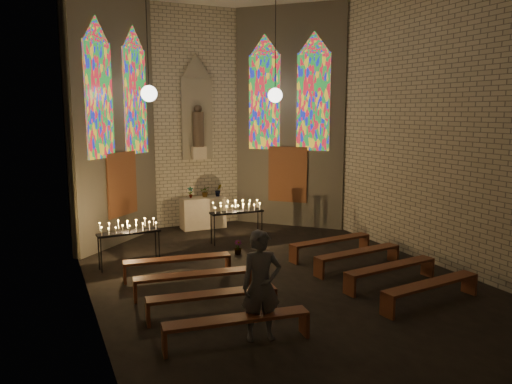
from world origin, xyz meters
The scene contains 18 objects.
floor centered at (0.00, 0.00, 0.00)m, with size 12.00×12.00×0.00m, color black.
room centered at (0.00, 3.37, 3.72)m, with size 8.22×12.43×7.00m.
altar centered at (0.00, 5.45, 0.50)m, with size 1.40×0.60×1.00m, color beige.
flower_vase_left centered at (-0.38, 5.52, 1.18)m, with size 0.19×0.13×0.36m, color #4C723F.
flower_vase_center centered at (0.11, 5.49, 1.17)m, with size 0.31×0.27×0.34m, color #4C723F.
flower_vase_right centered at (0.53, 5.43, 1.20)m, with size 0.22×0.18×0.40m, color #4C723F.
aisle_flower_pot centered at (-0.10, 2.20, 0.19)m, with size 0.21×0.21×0.37m, color #4C723F.
votive_stand_left centered at (-2.89, 2.28, 0.94)m, with size 1.51×0.48×1.09m.
votive_stand_right centered at (0.33, 3.35, 0.97)m, with size 1.55×0.39×1.13m.
pew_left_0 centered at (-2.03, 1.06, 0.37)m, with size 2.42×0.62×0.46m.
pew_right_0 centered at (2.03, 1.06, 0.37)m, with size 2.42×0.62×0.46m.
pew_left_1 centered at (-2.03, -0.14, 0.37)m, with size 2.42×0.62×0.46m.
pew_right_1 centered at (2.03, -0.14, 0.37)m, with size 2.42×0.62×0.46m.
pew_left_2 centered at (-2.03, -1.34, 0.37)m, with size 2.42×0.62×0.46m.
pew_right_2 centered at (2.03, -1.34, 0.37)m, with size 2.42×0.62×0.46m.
pew_left_3 centered at (-2.03, -2.54, 0.37)m, with size 2.42×0.62×0.46m.
pew_right_3 centered at (2.03, -2.54, 0.37)m, with size 2.42×0.62×0.46m.
visitor centered at (-1.59, -2.51, 0.92)m, with size 0.67×0.44×1.84m, color #4F5159.
Camera 1 is at (-4.85, -9.60, 3.75)m, focal length 35.00 mm.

